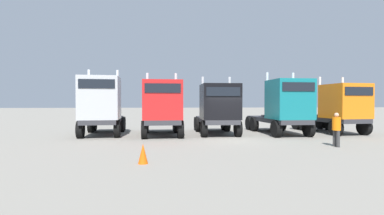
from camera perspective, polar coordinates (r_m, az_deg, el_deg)
The scene contains 8 objects.
ground at distance 16.99m, azimuth 7.72°, elevation -6.43°, with size 200.00×200.00×0.00m, color gray.
semi_truck_silver at distance 19.38m, azimuth -17.87°, elevation 0.46°, with size 2.92×5.87×4.44m.
semi_truck_red at distance 18.26m, azimuth -6.09°, elevation -0.01°, with size 2.77×5.78×4.17m.
semi_truck_black at distance 19.04m, azimuth 5.30°, elevation -0.22°, with size 2.57×5.69×4.00m.
semi_truck_teal at distance 19.92m, azimuth 18.21°, elevation 0.15°, with size 2.82×6.35×4.28m.
semi_truck_orange at distance 22.28m, azimuth 27.56°, elevation -0.06°, with size 3.19×6.03×4.05m.
visitor_in_hivis at distance 15.71m, azimuth 27.24°, elevation -3.55°, with size 0.42×0.45×1.70m.
traffic_cone_near at distance 10.39m, azimuth -9.90°, elevation -9.20°, with size 0.36×0.36×0.73m, color #F2590C.
Camera 1 is at (-3.81, -16.41, 2.21)m, focal length 26.31 mm.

